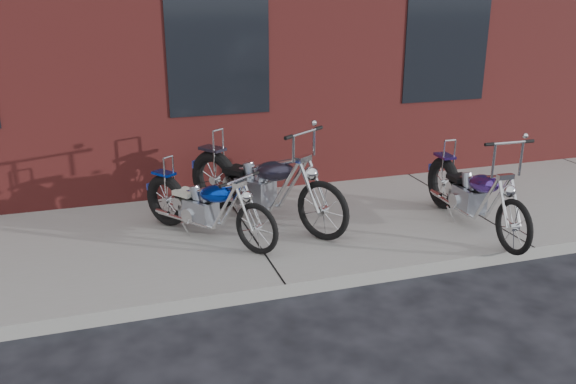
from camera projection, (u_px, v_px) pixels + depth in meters
name	position (u px, v px, depth m)	size (l,w,h in m)	color
ground	(285.00, 298.00, 6.17)	(120.00, 120.00, 0.00)	black
sidewalk	(249.00, 236.00, 7.50)	(22.00, 3.00, 0.15)	gray
chopper_purple	(473.00, 197.00, 7.46)	(0.54, 2.20, 1.24)	black
chopper_blue	(206.00, 208.00, 7.15)	(1.29, 1.72, 0.90)	black
chopper_third	(261.00, 188.00, 7.61)	(1.52, 2.13, 1.27)	black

